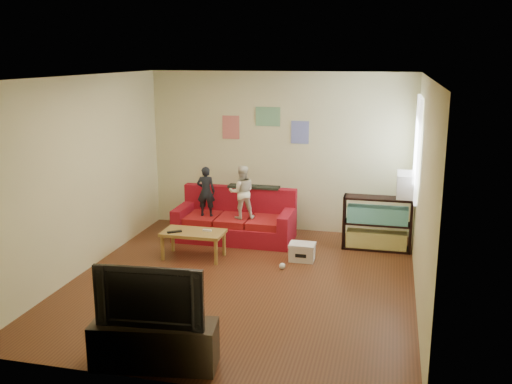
% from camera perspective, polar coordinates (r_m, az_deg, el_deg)
% --- Properties ---
extents(room_shell, '(4.52, 5.02, 2.72)m').
position_cam_1_polar(room_shell, '(7.33, -1.46, 0.85)').
color(room_shell, '#5A2E19').
rests_on(room_shell, ground).
extents(sofa, '(1.92, 0.88, 0.84)m').
position_cam_1_polar(sofa, '(9.41, -2.03, -2.99)').
color(sofa, maroon).
rests_on(sofa, ground).
extents(child_a, '(0.32, 0.23, 0.82)m').
position_cam_1_polar(child_a, '(9.25, -5.03, 0.06)').
color(child_a, black).
rests_on(child_a, sofa).
extents(child_b, '(0.51, 0.45, 0.86)m').
position_cam_1_polar(child_b, '(9.07, -1.43, -0.01)').
color(child_b, silver).
rests_on(child_b, sofa).
extents(coffee_table, '(0.92, 0.50, 0.41)m').
position_cam_1_polar(coffee_table, '(8.54, -6.28, -4.31)').
color(coffee_table, olive).
rests_on(coffee_table, ground).
extents(remote, '(0.21, 0.17, 0.02)m').
position_cam_1_polar(remote, '(8.50, -8.16, -3.96)').
color(remote, black).
rests_on(remote, coffee_table).
extents(game_controller, '(0.13, 0.04, 0.03)m').
position_cam_1_polar(game_controller, '(8.50, -4.91, -3.84)').
color(game_controller, silver).
rests_on(game_controller, coffee_table).
extents(bookshelf, '(1.05, 0.31, 0.84)m').
position_cam_1_polar(bookshelf, '(9.06, 12.00, -3.36)').
color(bookshelf, black).
rests_on(bookshelf, ground).
extents(window, '(0.04, 1.08, 1.48)m').
position_cam_1_polar(window, '(8.67, 15.83, 4.27)').
color(window, white).
rests_on(window, room_shell).
extents(ac_unit, '(0.28, 0.55, 0.35)m').
position_cam_1_polar(ac_unit, '(8.77, 14.81, 0.71)').
color(ac_unit, '#B7B2A3').
rests_on(ac_unit, window).
extents(artwork_left, '(0.30, 0.01, 0.40)m').
position_cam_1_polar(artwork_left, '(9.85, -2.53, 6.48)').
color(artwork_left, '#D87266').
rests_on(artwork_left, room_shell).
extents(artwork_center, '(0.42, 0.01, 0.32)m').
position_cam_1_polar(artwork_center, '(9.67, 1.19, 7.55)').
color(artwork_center, '#72B27F').
rests_on(artwork_center, room_shell).
extents(artwork_right, '(0.30, 0.01, 0.38)m').
position_cam_1_polar(artwork_right, '(9.60, 4.41, 5.96)').
color(artwork_right, '#727FCC').
rests_on(artwork_right, room_shell).
extents(file_box, '(0.38, 0.29, 0.26)m').
position_cam_1_polar(file_box, '(8.48, 4.64, -5.98)').
color(file_box, silver).
rests_on(file_box, ground).
extents(tv_stand, '(1.26, 0.57, 0.45)m').
position_cam_1_polar(tv_stand, '(5.81, -10.10, -14.77)').
color(tv_stand, '#33281C').
rests_on(tv_stand, ground).
extents(television, '(1.06, 0.23, 0.61)m').
position_cam_1_polar(television, '(5.58, -10.33, -9.95)').
color(television, black).
rests_on(television, tv_stand).
extents(tissue, '(0.09, 0.09, 0.09)m').
position_cam_1_polar(tissue, '(8.16, 2.64, -7.41)').
color(tissue, silver).
rests_on(tissue, ground).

